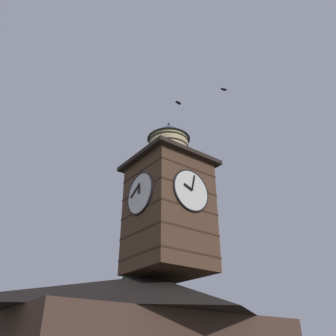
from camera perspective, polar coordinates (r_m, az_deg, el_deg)
The scene contains 6 objects.
building_main at distance 19.33m, azimuth -3.00°, elevation -25.76°, with size 14.37×8.71×6.05m.
clock_tower at distance 20.46m, azimuth 0.11°, elevation -5.50°, with size 4.64×4.64×9.78m.
pine_tree_behind at distance 24.33m, azimuth -3.49°, elevation -17.94°, with size 6.65×6.65×17.59m.
moon at distance 54.17m, azimuth -3.54°, elevation -17.26°, with size 1.57×1.57×1.57m.
flying_bird_high at distance 29.69m, azimuth 9.11°, elevation 12.55°, with size 0.55×0.34×0.16m.
flying_bird_low at distance 26.84m, azimuth 1.68°, elevation 10.60°, with size 0.50×0.29×0.15m.
Camera 1 is at (12.63, 15.87, 2.25)m, focal length 37.34 mm.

